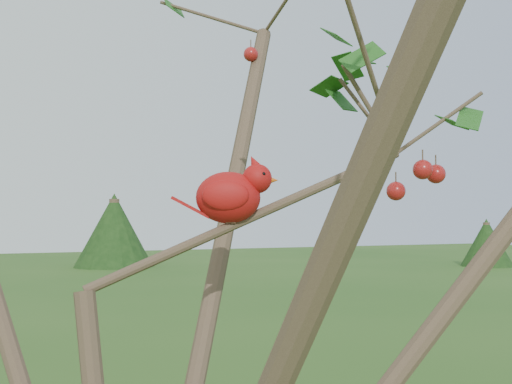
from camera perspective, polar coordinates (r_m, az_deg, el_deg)
crabapple_tree at (r=1.00m, az=-9.35°, el=0.65°), size 2.35×2.05×2.95m
cardinal at (r=1.15m, az=-2.17°, el=-0.25°), size 0.19×0.13×0.13m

